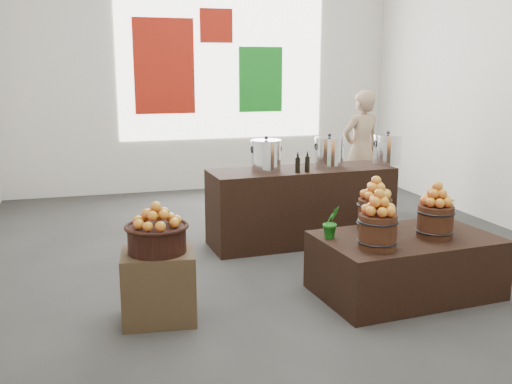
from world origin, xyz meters
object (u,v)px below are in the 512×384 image
object	(u,v)px
wicker_basket	(157,239)
counter	(301,206)
crate	(159,286)
stock_pot_left	(266,156)
display_table	(405,265)
shopper	(361,150)
stock_pot_right	(387,150)
stock_pot_center	(329,153)

from	to	relation	value
wicker_basket	counter	xyz separation A→B (m)	(1.73, 1.57, -0.23)
wicker_basket	counter	size ratio (longest dim) A/B	0.22
crate	wicker_basket	distance (m)	0.37
crate	stock_pot_left	bearing A→B (deg)	49.53
wicker_basket	display_table	bearing A→B (deg)	-1.50
display_table	shopper	xyz separation A→B (m)	(0.99, 2.86, 0.55)
stock_pot_left	stock_pot_right	world-z (taller)	same
wicker_basket	stock_pot_center	bearing A→B (deg)	37.75
counter	stock_pot_right	xyz separation A→B (m)	(1.04, 0.05, 0.56)
display_table	stock_pot_right	world-z (taller)	stock_pot_right
wicker_basket	counter	bearing A→B (deg)	42.22
crate	stock_pot_center	bearing A→B (deg)	37.75
counter	shopper	size ratio (longest dim) A/B	1.25
wicker_basket	stock_pot_left	bearing A→B (deg)	49.53
wicker_basket	stock_pot_center	xyz separation A→B (m)	(2.04, 1.58, 0.34)
stock_pot_left	stock_pot_right	bearing A→B (deg)	2.85
stock_pot_left	stock_pot_center	size ratio (longest dim) A/B	1.00
display_table	counter	world-z (taller)	counter
stock_pot_left	shopper	distance (m)	2.13
stock_pot_center	crate	bearing A→B (deg)	-142.25
display_table	counter	bearing A→B (deg)	96.87
crate	counter	size ratio (longest dim) A/B	0.27
counter	wicker_basket	bearing A→B (deg)	-140.63
stock_pot_left	stock_pot_right	size ratio (longest dim) A/B	1.00
stock_pot_left	display_table	bearing A→B (deg)	-65.48
crate	stock_pot_right	size ratio (longest dim) A/B	1.74
crate	stock_pot_right	world-z (taller)	stock_pot_right
stock_pot_center	shopper	xyz separation A→B (m)	(0.99, 1.22, -0.17)
wicker_basket	shopper	size ratio (longest dim) A/B	0.27
crate	display_table	xyz separation A→B (m)	(2.05, -0.05, -0.02)
counter	stock_pot_center	xyz separation A→B (m)	(0.32, 0.02, 0.56)
stock_pot_left	stock_pot_right	distance (m)	1.45
crate	stock_pot_center	world-z (taller)	stock_pot_center
wicker_basket	stock_pot_right	bearing A→B (deg)	30.31
stock_pot_left	wicker_basket	bearing A→B (deg)	-130.47
crate	stock_pot_right	bearing A→B (deg)	30.31
wicker_basket	display_table	distance (m)	2.09
wicker_basket	stock_pot_right	xyz separation A→B (m)	(2.77, 1.62, 0.34)
counter	shopper	xyz separation A→B (m)	(1.31, 1.23, 0.39)
stock_pot_right	shopper	bearing A→B (deg)	77.22
wicker_basket	stock_pot_center	distance (m)	2.61
counter	stock_pot_left	size ratio (longest dim) A/B	6.47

